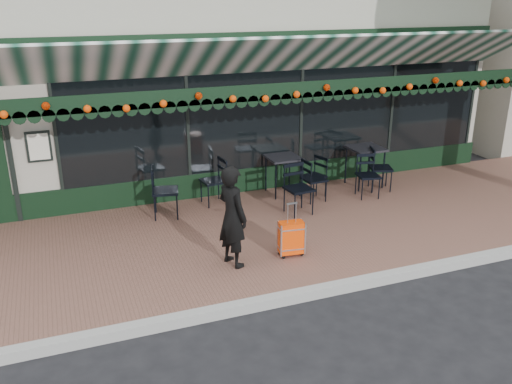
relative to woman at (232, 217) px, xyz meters
name	(u,v)px	position (x,y,z in m)	size (l,w,h in m)	color
ground	(327,291)	(1.09, -1.01, -0.93)	(80.00, 80.00, 0.00)	black
sidewalk	(274,232)	(1.09, 0.99, -0.86)	(18.00, 4.00, 0.15)	brown
curb	(330,289)	(1.09, -1.09, -0.86)	(18.00, 0.16, 0.15)	#9E9E99
restaurant_building	(188,66)	(1.09, 6.83, 1.34)	(12.00, 9.60, 4.50)	#A5A08F
woman	(232,217)	(0.00, 0.00, 0.00)	(0.57, 0.37, 1.56)	black
suitcase	(291,238)	(0.94, -0.05, -0.49)	(0.41, 0.26, 0.88)	#FA4307
cafe_table_a	(366,151)	(3.76, 2.41, -0.02)	(0.69, 0.69, 0.85)	black
cafe_table_b	(283,160)	(1.94, 2.57, -0.07)	(0.64, 0.64, 0.79)	black
chair_a_left	(314,177)	(2.46, 2.21, -0.37)	(0.41, 0.41, 0.82)	black
chair_a_right	(381,169)	(3.94, 2.08, -0.33)	(0.46, 0.46, 0.91)	black
chair_a_front	(368,176)	(3.46, 1.79, -0.35)	(0.44, 0.44, 0.87)	black
chair_b_left	(213,181)	(0.45, 2.53, -0.33)	(0.46, 0.46, 0.91)	black
chair_b_right	(314,180)	(2.36, 2.00, -0.35)	(0.43, 0.43, 0.86)	black
chair_b_front	(299,189)	(1.78, 1.48, -0.31)	(0.47, 0.47, 0.95)	black
chair_solo	(165,192)	(-0.56, 2.21, -0.29)	(0.49, 0.49, 0.98)	black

